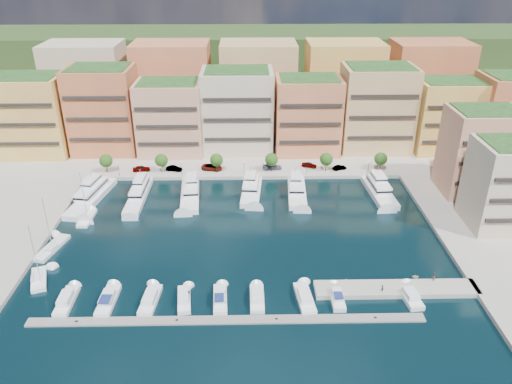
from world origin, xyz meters
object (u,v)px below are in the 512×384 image
at_px(lamppost_4, 369,165).
at_px(yacht_0, 92,195).
at_px(person_1, 433,277).
at_px(yacht_1, 139,194).
at_px(yacht_3, 251,189).
at_px(car_4, 309,165).
at_px(car_2, 212,167).
at_px(cruiser_1, 108,301).
at_px(person_0, 382,288).
at_px(lamppost_0, 118,167).
at_px(cruiser_4, 220,299).
at_px(tender_3, 415,276).
at_px(yacht_6, 379,190).
at_px(sailboat_1, 52,248).
at_px(cruiser_5, 257,299).
at_px(car_5, 339,168).
at_px(tree_4, 326,159).
at_px(cruiser_2, 150,300).
at_px(tree_0, 106,161).
at_px(car_3, 272,167).
at_px(lamppost_1, 181,166).
at_px(tree_3, 271,160).
at_px(cruiser_0, 67,301).
at_px(yacht_2, 190,192).
at_px(lamppost_2, 244,166).
at_px(tree_1, 161,160).
at_px(sailboat_2, 87,219).
at_px(sailboat_0, 39,280).
at_px(cruiser_3, 184,300).
at_px(car_1, 174,169).
at_px(cruiser_7, 337,298).
at_px(tree_2, 216,160).
at_px(cruiser_9, 410,297).
at_px(yacht_4, 297,190).
at_px(tender_1, 346,281).
at_px(car_0, 141,169).
at_px(lamppost_3, 306,165).
at_px(tree_5, 381,159).

bearing_deg(lamppost_4, yacht_0, -170.63).
relative_size(lamppost_4, person_1, 2.34).
relative_size(yacht_1, yacht_3, 1.25).
bearing_deg(car_4, car_2, 112.46).
xyz_separation_m(cruiser_1, person_0, (52.46, 1.24, 1.22)).
xyz_separation_m(lamppost_0, cruiser_1, (10.32, -55.82, -3.26)).
height_order(yacht_0, cruiser_4, yacht_0).
bearing_deg(tender_3, yacht_0, 65.53).
bearing_deg(yacht_6, sailboat_1, -161.70).
xyz_separation_m(cruiser_5, car_5, (25.62, 58.86, 1.14)).
bearing_deg(tree_4, tender_3, -77.80).
distance_m(cruiser_1, cruiser_2, 8.00).
xyz_separation_m(tree_0, yacht_1, (11.89, -14.32, -3.65)).
distance_m(lamppost_0, car_3, 44.54).
relative_size(lamppost_1, cruiser_1, 0.46).
height_order(tree_3, car_5, tree_3).
relative_size(cruiser_2, car_2, 1.47).
height_order(lamppost_1, cruiser_0, lamppost_1).
height_order(yacht_2, yacht_3, same).
height_order(lamppost_2, cruiser_0, lamppost_2).
relative_size(lamppost_2, cruiser_0, 0.48).
bearing_deg(tree_3, tree_1, 180.00).
bearing_deg(car_5, sailboat_2, 90.54).
distance_m(cruiser_5, sailboat_0, 44.56).
distance_m(yacht_3, cruiser_0, 58.05).
bearing_deg(cruiser_3, car_1, 99.01).
bearing_deg(cruiser_7, car_3, 99.11).
bearing_deg(yacht_3, tree_2, 129.43).
bearing_deg(car_1, yacht_3, -106.93).
distance_m(lamppost_2, lamppost_4, 36.00).
relative_size(tree_2, lamppost_2, 1.35).
bearing_deg(cruiser_9, person_0, 167.05).
height_order(tree_3, tender_3, tree_3).
relative_size(yacht_3, yacht_4, 0.92).
distance_m(cruiser_2, cruiser_9, 49.66).
relative_size(yacht_4, sailboat_1, 1.41).
bearing_deg(yacht_6, tender_3, -92.42).
bearing_deg(tender_1, cruiser_1, 82.21).
bearing_deg(sailboat_2, tree_2, 40.39).
bearing_deg(yacht_6, lamppost_0, 171.57).
height_order(tree_4, tender_1, tree_4).
bearing_deg(yacht_1, car_0, 97.98).
height_order(tree_4, yacht_1, tree_4).
height_order(cruiser_2, sailboat_2, sailboat_2).
xyz_separation_m(car_3, person_1, (29.47, -55.01, 0.06)).
relative_size(tree_0, lamppost_1, 1.35).
relative_size(cruiser_7, sailboat_2, 0.56).
relative_size(lamppost_3, sailboat_1, 0.32).
distance_m(tree_5, cruiser_3, 77.59).
xyz_separation_m(lamppost_3, lamppost_4, (18.00, 0.00, 0.00)).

